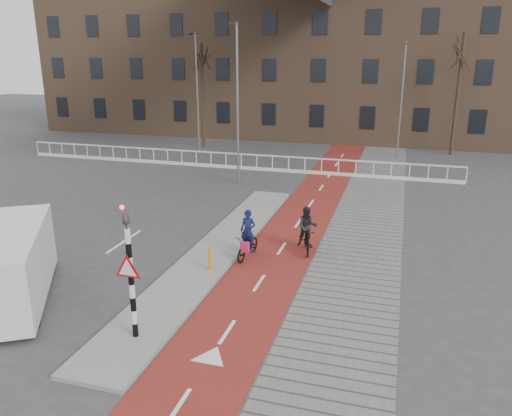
# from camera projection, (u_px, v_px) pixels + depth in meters

# --- Properties ---
(ground) EXTENTS (120.00, 120.00, 0.00)m
(ground) POSITION_uv_depth(u_px,v_px,m) (190.00, 306.00, 14.34)
(ground) COLOR #38383A
(ground) RESTS_ON ground
(bike_lane) EXTENTS (2.50, 60.00, 0.01)m
(bike_lane) POSITION_uv_depth(u_px,v_px,m) (307.00, 209.00, 23.08)
(bike_lane) COLOR maroon
(bike_lane) RESTS_ON ground
(sidewalk) EXTENTS (3.00, 60.00, 0.01)m
(sidewalk) POSITION_uv_depth(u_px,v_px,m) (369.00, 215.00, 22.32)
(sidewalk) COLOR slate
(sidewalk) RESTS_ON ground
(curb_island) EXTENTS (1.80, 16.00, 0.12)m
(curb_island) POSITION_uv_depth(u_px,v_px,m) (216.00, 251.00, 18.17)
(curb_island) COLOR gray
(curb_island) RESTS_ON ground
(traffic_signal) EXTENTS (0.80, 0.80, 3.68)m
(traffic_signal) POSITION_uv_depth(u_px,v_px,m) (130.00, 268.00, 12.06)
(traffic_signal) COLOR black
(traffic_signal) RESTS_ON curb_island
(bollard) EXTENTS (0.12, 0.12, 0.81)m
(bollard) POSITION_uv_depth(u_px,v_px,m) (210.00, 258.00, 16.35)
(bollard) COLOR #CA900B
(bollard) RESTS_ON curb_island
(cyclist_near) EXTENTS (0.76, 1.71, 1.76)m
(cyclist_near) POSITION_uv_depth(u_px,v_px,m) (248.00, 242.00, 17.55)
(cyclist_near) COLOR black
(cyclist_near) RESTS_ON bike_lane
(cyclist_far) EXTENTS (0.84, 1.63, 1.72)m
(cyclist_far) POSITION_uv_depth(u_px,v_px,m) (307.00, 234.00, 17.98)
(cyclist_far) COLOR black
(cyclist_far) RESTS_ON bike_lane
(van) EXTENTS (4.36, 5.36, 2.17)m
(van) POSITION_uv_depth(u_px,v_px,m) (6.00, 266.00, 14.27)
(van) COLOR silver
(van) RESTS_ON ground
(railing) EXTENTS (28.00, 0.10, 0.99)m
(railing) POSITION_uv_depth(u_px,v_px,m) (226.00, 163.00, 31.15)
(railing) COLOR silver
(railing) RESTS_ON ground
(townhouse_row) EXTENTS (46.00, 10.00, 15.90)m
(townhouse_row) POSITION_uv_depth(u_px,v_px,m) (307.00, 41.00, 42.06)
(townhouse_row) COLOR #7F6047
(townhouse_row) RESTS_ON ground
(tree_mid) EXTENTS (0.24, 0.24, 7.58)m
(tree_mid) POSITION_uv_depth(u_px,v_px,m) (202.00, 96.00, 36.99)
(tree_mid) COLOR #2F1E15
(tree_mid) RESTS_ON ground
(tree_right) EXTENTS (0.24, 0.24, 8.25)m
(tree_right) POSITION_uv_depth(u_px,v_px,m) (457.00, 95.00, 34.15)
(tree_right) COLOR #2F1E15
(tree_right) RESTS_ON ground
(streetlight_near) EXTENTS (0.12, 0.12, 8.40)m
(streetlight_near) POSITION_uv_depth(u_px,v_px,m) (238.00, 107.00, 26.36)
(streetlight_near) COLOR slate
(streetlight_near) RESTS_ON ground
(streetlight_left) EXTENTS (0.12, 0.12, 8.20)m
(streetlight_left) POSITION_uv_depth(u_px,v_px,m) (198.00, 95.00, 34.20)
(streetlight_left) COLOR slate
(streetlight_left) RESTS_ON ground
(streetlight_right) EXTENTS (0.12, 0.12, 7.59)m
(streetlight_right) POSITION_uv_depth(u_px,v_px,m) (401.00, 102.00, 33.00)
(streetlight_right) COLOR slate
(streetlight_right) RESTS_ON ground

